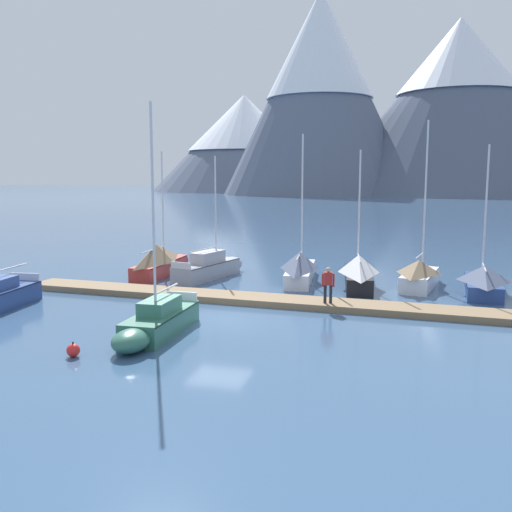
# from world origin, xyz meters

# --- Properties ---
(ground_plane) EXTENTS (700.00, 700.00, 0.00)m
(ground_plane) POSITION_xyz_m (0.00, 0.00, 0.00)
(ground_plane) COLOR #38567A
(mountain_west_summit) EXTENTS (79.94, 79.94, 41.08)m
(mountain_west_summit) POSITION_xyz_m (-62.86, 216.75, 22.06)
(mountain_west_summit) COLOR slate
(mountain_west_summit) RESTS_ON ground
(mountain_central_massif) EXTENTS (67.11, 67.11, 69.49)m
(mountain_central_massif) POSITION_xyz_m (-24.25, 178.78, 37.01)
(mountain_central_massif) COLOR slate
(mountain_central_massif) RESTS_ON ground
(mountain_shoulder_ridge) EXTENTS (94.27, 94.27, 60.40)m
(mountain_shoulder_ridge) POSITION_xyz_m (22.24, 191.65, 31.56)
(mountain_shoulder_ridge) COLOR #4C566B
(mountain_shoulder_ridge) RESTS_ON ground
(dock) EXTENTS (24.51, 3.46, 0.30)m
(dock) POSITION_xyz_m (0.00, 4.00, 0.15)
(dock) COLOR #846B4C
(dock) RESTS_ON ground
(sailboat_second_berth) EXTENTS (1.80, 7.34, 7.68)m
(sailboat_second_berth) POSITION_xyz_m (-7.31, 9.96, 0.94)
(sailboat_second_berth) COLOR #B2332D
(sailboat_second_berth) RESTS_ON ground
(sailboat_mid_dock_port) EXTENTS (2.80, 6.59, 7.38)m
(sailboat_mid_dock_port) POSITION_xyz_m (-3.95, 9.97, 0.65)
(sailboat_mid_dock_port) COLOR #93939E
(sailboat_mid_dock_port) RESTS_ON ground
(sailboat_mid_dock_starboard) EXTENTS (1.61, 5.81, 8.85)m
(sailboat_mid_dock_starboard) POSITION_xyz_m (-1.59, -2.86, 0.57)
(sailboat_mid_dock_starboard) COLOR #336B56
(sailboat_mid_dock_starboard) RESTS_ON ground
(sailboat_far_berth) EXTENTS (2.20, 7.78, 8.60)m
(sailboat_far_berth) POSITION_xyz_m (1.57, 10.31, 0.86)
(sailboat_far_berth) COLOR silver
(sailboat_far_berth) RESTS_ON ground
(sailboat_outer_slip) EXTENTS (2.28, 7.46, 7.62)m
(sailboat_outer_slip) POSITION_xyz_m (5.01, 9.45, 0.88)
(sailboat_outer_slip) COLOR black
(sailboat_outer_slip) RESTS_ON ground
(sailboat_end_of_dock) EXTENTS (2.41, 5.91, 9.20)m
(sailboat_end_of_dock) POSITION_xyz_m (8.40, 10.03, 0.78)
(sailboat_end_of_dock) COLOR white
(sailboat_end_of_dock) RESTS_ON ground
(sailboat_last_slip) EXTENTS (2.17, 6.33, 7.81)m
(sailboat_last_slip) POSITION_xyz_m (11.57, 9.21, 0.74)
(sailboat_last_slip) COLOR navy
(sailboat_last_slip) RESTS_ON ground
(person_on_dock) EXTENTS (0.59, 0.27, 1.69)m
(person_on_dock) POSITION_xyz_m (4.18, 3.34, 1.26)
(person_on_dock) COLOR #232328
(person_on_dock) RESTS_ON dock
(mooring_buoy_inner_mooring) EXTENTS (0.46, 0.46, 0.54)m
(mooring_buoy_inner_mooring) POSITION_xyz_m (-3.24, -5.91, 0.23)
(mooring_buoy_inner_mooring) COLOR red
(mooring_buoy_inner_mooring) RESTS_ON ground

